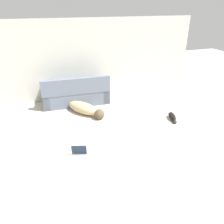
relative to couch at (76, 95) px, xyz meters
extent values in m
plane|color=#BCB29E|center=(0.76, -4.03, -0.29)|extent=(20.00, 20.00, 0.00)
cube|color=beige|center=(0.76, 0.55, 0.94)|extent=(7.01, 0.06, 2.45)
cube|color=slate|center=(0.00, 0.05, -0.07)|extent=(2.05, 0.91, 0.43)
cube|color=slate|center=(-0.02, -0.29, 0.38)|extent=(2.01, 0.27, 0.48)
cube|color=slate|center=(0.90, -0.01, 0.00)|extent=(0.25, 0.79, 0.57)
cube|color=slate|center=(-0.90, 0.10, 0.00)|extent=(0.25, 0.79, 0.57)
ellipsoid|color=tan|center=(0.04, -0.73, -0.13)|extent=(0.91, 1.08, 0.32)
sphere|color=brown|center=(0.38, -1.23, -0.15)|extent=(0.39, 0.39, 0.28)
cylinder|color=tan|center=(-0.33, -0.19, -0.27)|extent=(0.19, 0.24, 0.05)
ellipsoid|color=black|center=(2.23, -1.93, -0.20)|extent=(0.26, 0.45, 0.17)
sphere|color=#2D2B2B|center=(2.16, -2.16, -0.24)|extent=(0.12, 0.12, 0.10)
cylinder|color=black|center=(2.30, -1.67, -0.28)|extent=(0.05, 0.11, 0.02)
cube|color=gray|center=(-0.52, -2.75, -0.28)|extent=(0.38, 0.33, 0.02)
cube|color=gray|center=(-0.47, -2.61, -0.15)|extent=(0.32, 0.16, 0.24)
cube|color=#23334C|center=(-0.48, -2.62, -0.15)|extent=(0.29, 0.14, 0.22)
camera|label=1|loc=(-1.08, -6.29, 2.55)|focal=35.00mm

